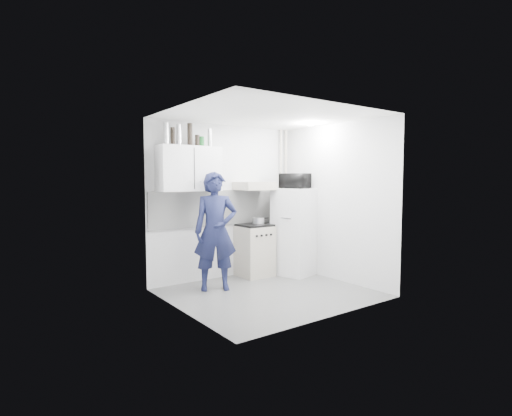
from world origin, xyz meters
TOP-DOWN VIEW (x-y plane):
  - floor at (0.00, 0.00)m, footprint 2.80×2.80m
  - ceiling at (0.00, 0.00)m, footprint 2.80×2.80m
  - wall_back at (0.00, 1.25)m, footprint 2.80×0.00m
  - wall_left at (-1.40, 0.00)m, footprint 0.00×2.60m
  - wall_right at (1.40, 0.00)m, footprint 0.00×2.60m
  - person at (-0.54, 0.64)m, footprint 0.77×0.66m
  - stove at (0.45, 1.00)m, footprint 0.55×0.55m
  - fridge at (1.10, 0.68)m, footprint 0.77×0.77m
  - stove_top at (0.45, 1.00)m, footprint 0.53×0.53m
  - saucepan at (0.53, 0.99)m, footprint 0.21×0.21m
  - microwave at (1.10, 0.68)m, footprint 0.55×0.43m
  - bottle_a at (-1.12, 1.07)m, footprint 0.08×0.08m
  - bottle_b at (-1.02, 1.07)m, footprint 0.07×0.07m
  - bottle_c at (-0.92, 1.07)m, footprint 0.08×0.08m
  - bottle_d at (-0.73, 1.07)m, footprint 0.08×0.08m
  - canister_a at (-0.60, 1.07)m, footprint 0.07×0.07m
  - canister_b at (-0.53, 1.07)m, footprint 0.08×0.08m
  - bottle_e at (-0.38, 1.07)m, footprint 0.07×0.07m
  - upper_cabinet at (-0.75, 1.07)m, footprint 1.00×0.35m
  - range_hood at (0.45, 1.00)m, footprint 0.60×0.50m
  - backsplash at (0.00, 1.24)m, footprint 2.74×0.03m
  - pipe_a at (1.30, 1.17)m, footprint 0.05×0.05m
  - pipe_b at (1.18, 1.17)m, footprint 0.04×0.04m
  - ceiling_spot_fixture at (1.00, 0.20)m, footprint 0.10×0.10m

SIDE VIEW (x-z plane):
  - floor at x=0.00m, z-range 0.00..0.00m
  - stove at x=0.45m, z-range 0.00..0.88m
  - fridge at x=1.10m, z-range 0.00..1.52m
  - stove_top at x=0.45m, z-range 0.88..0.91m
  - person at x=-0.54m, z-range 0.00..1.80m
  - saucepan at x=0.53m, z-range 0.91..1.02m
  - backsplash at x=0.00m, z-range 0.90..1.50m
  - wall_left at x=-1.40m, z-range 0.00..2.60m
  - wall_right at x=1.40m, z-range 0.00..2.60m
  - pipe_a at x=1.30m, z-range 0.00..2.60m
  - pipe_b at x=1.18m, z-range 0.00..2.60m
  - wall_back at x=0.00m, z-range -0.10..2.70m
  - range_hood at x=0.45m, z-range 1.50..1.64m
  - microwave at x=1.10m, z-range 1.52..1.79m
  - upper_cabinet at x=-0.75m, z-range 1.50..2.20m
  - canister_b at x=-0.53m, z-range 2.20..2.36m
  - canister_a at x=-0.60m, z-range 2.20..2.38m
  - bottle_b at x=-1.02m, z-range 2.20..2.47m
  - bottle_e at x=-0.38m, z-range 2.20..2.49m
  - bottle_c at x=-0.92m, z-range 2.20..2.52m
  - bottle_a at x=-1.12m, z-range 2.20..2.53m
  - bottle_d at x=-0.73m, z-range 2.20..2.55m
  - ceiling_spot_fixture at x=1.00m, z-range 2.56..2.58m
  - ceiling at x=0.00m, z-range 2.60..2.60m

